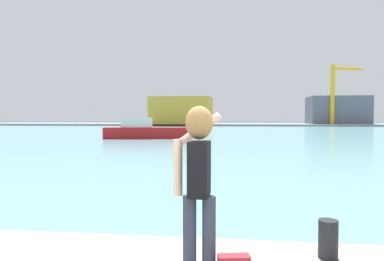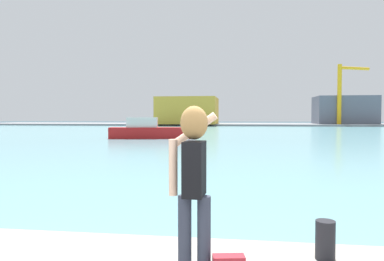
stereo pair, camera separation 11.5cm
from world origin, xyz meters
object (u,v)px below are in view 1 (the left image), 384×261
object	(u,v)px
harbor_bollard	(328,239)
boat_moored	(146,131)
warehouse_left	(182,111)
port_crane	(336,89)
person_photographer	(198,172)
warehouse_right	(337,110)

from	to	relation	value
harbor_bollard	boat_moored	size ratio (longest dim) A/B	0.05
warehouse_left	port_crane	bearing A→B (deg)	-0.23
harbor_bollard	boat_moored	world-z (taller)	boat_moored
person_photographer	harbor_bollard	size ratio (longest dim) A/B	3.92
harbor_bollard	port_crane	bearing A→B (deg)	75.03
person_photographer	harbor_bollard	bearing A→B (deg)	-64.72
boat_moored	port_crane	world-z (taller)	port_crane
port_crane	boat_moored	bearing A→B (deg)	-121.96
person_photographer	port_crane	bearing A→B (deg)	-13.11
person_photographer	warehouse_right	bearing A→B (deg)	-13.31
harbor_bollard	warehouse_left	distance (m)	86.90
boat_moored	port_crane	bearing A→B (deg)	48.36
harbor_bollard	boat_moored	bearing A→B (deg)	107.78
boat_moored	port_crane	distance (m)	63.25
person_photographer	boat_moored	size ratio (longest dim) A/B	0.19
boat_moored	warehouse_left	distance (m)	53.60
boat_moored	warehouse_right	size ratio (longest dim) A/B	0.65
warehouse_left	warehouse_right	distance (m)	39.24
warehouse_left	port_crane	xyz separation A→B (m)	(37.28, -0.15, 5.20)
warehouse_left	warehouse_right	bearing A→B (deg)	6.78
boat_moored	warehouse_left	bearing A→B (deg)	84.68
port_crane	person_photographer	bearing A→B (deg)	-105.76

